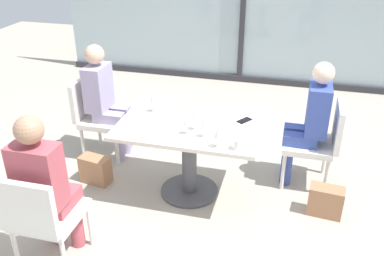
{
  "coord_description": "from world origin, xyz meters",
  "views": [
    {
      "loc": [
        0.87,
        -3.27,
        2.43
      ],
      "look_at": [
        0.0,
        0.1,
        0.65
      ],
      "focal_mm": 39.32,
      "sensor_mm": 36.0,
      "label": 1
    }
  ],
  "objects_px": {
    "coffee_cup": "(238,144)",
    "chair_front_left": "(41,215)",
    "wine_glass_4": "(218,133)",
    "wine_glass_2": "(195,116)",
    "person_front_left": "(45,183)",
    "handbag_2": "(326,201)",
    "dining_table_main": "(189,143)",
    "person_far_left": "(104,97)",
    "person_far_right": "(310,119)",
    "handbag_1": "(95,170)",
    "cell_phone_on_table": "(244,120)",
    "chair_far_right": "(319,139)",
    "wine_glass_3": "(188,120)",
    "wine_glass_0": "(154,99)",
    "wine_glass_1": "(205,123)",
    "chair_far_left": "(97,113)"
  },
  "relations": [
    {
      "from": "wine_glass_2",
      "to": "wine_glass_4",
      "type": "xyz_separation_m",
      "value": [
        0.26,
        -0.26,
        0.0
      ]
    },
    {
      "from": "chair_front_left",
      "to": "wine_glass_4",
      "type": "xyz_separation_m",
      "value": [
        1.11,
        0.88,
        0.37
      ]
    },
    {
      "from": "wine_glass_0",
      "to": "wine_glass_2",
      "type": "bearing_deg",
      "value": -29.79
    },
    {
      "from": "dining_table_main",
      "to": "person_front_left",
      "type": "height_order",
      "value": "person_front_left"
    },
    {
      "from": "cell_phone_on_table",
      "to": "chair_far_right",
      "type": "bearing_deg",
      "value": 55.02
    },
    {
      "from": "wine_glass_1",
      "to": "wine_glass_3",
      "type": "height_order",
      "value": "same"
    },
    {
      "from": "coffee_cup",
      "to": "chair_front_left",
      "type": "bearing_deg",
      "value": -145.15
    },
    {
      "from": "wine_glass_0",
      "to": "wine_glass_1",
      "type": "relative_size",
      "value": 1.0
    },
    {
      "from": "coffee_cup",
      "to": "handbag_1",
      "type": "distance_m",
      "value": 1.6
    },
    {
      "from": "wine_glass_1",
      "to": "coffee_cup",
      "type": "relative_size",
      "value": 2.06
    },
    {
      "from": "person_far_right",
      "to": "coffee_cup",
      "type": "height_order",
      "value": "person_far_right"
    },
    {
      "from": "cell_phone_on_table",
      "to": "handbag_1",
      "type": "height_order",
      "value": "cell_phone_on_table"
    },
    {
      "from": "dining_table_main",
      "to": "person_far_right",
      "type": "height_order",
      "value": "person_far_right"
    },
    {
      "from": "person_far_right",
      "to": "handbag_2",
      "type": "xyz_separation_m",
      "value": [
        0.21,
        -0.5,
        -0.56
      ]
    },
    {
      "from": "person_front_left",
      "to": "person_far_left",
      "type": "distance_m",
      "value": 1.6
    },
    {
      "from": "person_far_right",
      "to": "person_front_left",
      "type": "bearing_deg",
      "value": -139.38
    },
    {
      "from": "coffee_cup",
      "to": "dining_table_main",
      "type": "bearing_deg",
      "value": 146.44
    },
    {
      "from": "dining_table_main",
      "to": "chair_far_left",
      "type": "xyz_separation_m",
      "value": [
        -1.17,
        0.48,
        -0.04
      ]
    },
    {
      "from": "person_front_left",
      "to": "handbag_1",
      "type": "height_order",
      "value": "person_front_left"
    },
    {
      "from": "person_far_right",
      "to": "chair_front_left",
      "type": "bearing_deg",
      "value": -137.48
    },
    {
      "from": "wine_glass_0",
      "to": "wine_glass_2",
      "type": "xyz_separation_m",
      "value": [
        0.48,
        -0.27,
        0.0
      ]
    },
    {
      "from": "chair_front_left",
      "to": "person_far_left",
      "type": "distance_m",
      "value": 1.72
    },
    {
      "from": "chair_front_left",
      "to": "wine_glass_3",
      "type": "distance_m",
      "value": 1.37
    },
    {
      "from": "dining_table_main",
      "to": "handbag_2",
      "type": "distance_m",
      "value": 1.33
    },
    {
      "from": "chair_far_right",
      "to": "handbag_2",
      "type": "height_order",
      "value": "chair_far_right"
    },
    {
      "from": "person_front_left",
      "to": "wine_glass_2",
      "type": "xyz_separation_m",
      "value": [
        0.86,
        1.03,
        0.16
      ]
    },
    {
      "from": "wine_glass_2",
      "to": "coffee_cup",
      "type": "xyz_separation_m",
      "value": [
        0.41,
        -0.25,
        -0.09
      ]
    },
    {
      "from": "handbag_2",
      "to": "person_far_right",
      "type": "bearing_deg",
      "value": 118.56
    },
    {
      "from": "handbag_1",
      "to": "person_far_right",
      "type": "bearing_deg",
      "value": 25.0
    },
    {
      "from": "chair_far_right",
      "to": "handbag_1",
      "type": "distance_m",
      "value": 2.22
    },
    {
      "from": "dining_table_main",
      "to": "wine_glass_2",
      "type": "height_order",
      "value": "wine_glass_2"
    },
    {
      "from": "person_front_left",
      "to": "handbag_1",
      "type": "bearing_deg",
      "value": 99.6
    },
    {
      "from": "person_front_left",
      "to": "wine_glass_3",
      "type": "xyz_separation_m",
      "value": [
        0.81,
        0.93,
        0.16
      ]
    },
    {
      "from": "wine_glass_0",
      "to": "wine_glass_2",
      "type": "distance_m",
      "value": 0.55
    },
    {
      "from": "person_far_right",
      "to": "wine_glass_4",
      "type": "distance_m",
      "value": 1.1
    },
    {
      "from": "person_front_left",
      "to": "dining_table_main",
      "type": "bearing_deg",
      "value": 54.6
    },
    {
      "from": "wine_glass_3",
      "to": "chair_front_left",
      "type": "bearing_deg",
      "value": -128.03
    },
    {
      "from": "wine_glass_4",
      "to": "wine_glass_2",
      "type": "bearing_deg",
      "value": 135.02
    },
    {
      "from": "wine_glass_0",
      "to": "chair_far_left",
      "type": "bearing_deg",
      "value": 160.02
    },
    {
      "from": "wine_glass_2",
      "to": "chair_front_left",
      "type": "bearing_deg",
      "value": -127.05
    },
    {
      "from": "wine_glass_1",
      "to": "cell_phone_on_table",
      "type": "relative_size",
      "value": 1.28
    },
    {
      "from": "chair_far_left",
      "to": "coffee_cup",
      "type": "bearing_deg",
      "value": -25.82
    },
    {
      "from": "dining_table_main",
      "to": "person_far_left",
      "type": "distance_m",
      "value": 1.17
    },
    {
      "from": "person_front_left",
      "to": "cell_phone_on_table",
      "type": "xyz_separation_m",
      "value": [
        1.25,
        1.31,
        0.03
      ]
    },
    {
      "from": "person_far_right",
      "to": "wine_glass_3",
      "type": "distance_m",
      "value": 1.23
    },
    {
      "from": "wine_glass_0",
      "to": "wine_glass_4",
      "type": "xyz_separation_m",
      "value": [
        0.73,
        -0.53,
        0.0
      ]
    },
    {
      "from": "chair_far_left",
      "to": "person_far_left",
      "type": "xyz_separation_m",
      "value": [
        0.11,
        -0.0,
        0.2
      ]
    },
    {
      "from": "chair_front_left",
      "to": "person_far_right",
      "type": "distance_m",
      "value": 2.51
    },
    {
      "from": "person_front_left",
      "to": "coffee_cup",
      "type": "relative_size",
      "value": 14.0
    },
    {
      "from": "person_front_left",
      "to": "handbag_2",
      "type": "bearing_deg",
      "value": 27.76
    }
  ]
}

